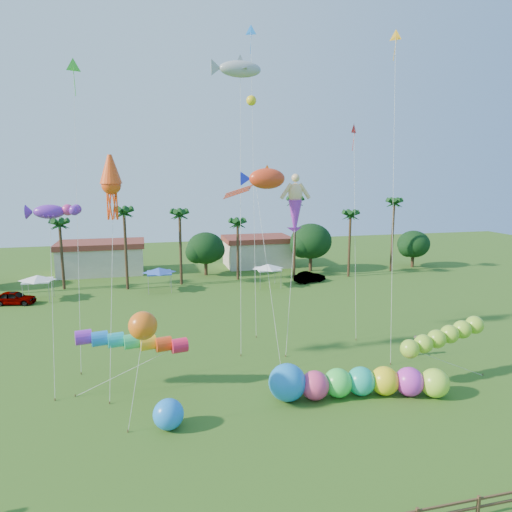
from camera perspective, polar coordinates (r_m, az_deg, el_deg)
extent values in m
plane|color=#285116|center=(26.49, 5.65, -23.53)|extent=(160.00, 160.00, 0.00)
cylinder|color=#3A2819|center=(63.45, -23.09, -0.10)|extent=(0.36, 0.36, 8.50)
cylinder|color=#3A2819|center=(60.54, -15.95, 0.59)|extent=(0.36, 0.36, 10.00)
cylinder|color=#3A2819|center=(61.69, -9.41, 0.78)|extent=(0.36, 0.36, 9.50)
cylinder|color=#3A2819|center=(63.88, -2.29, 0.55)|extent=(0.36, 0.36, 8.00)
cylinder|color=#3A2819|center=(64.75, 4.83, 2.00)|extent=(0.36, 0.36, 11.00)
cylinder|color=#3A2819|center=(66.97, 11.60, 1.23)|extent=(0.36, 0.36, 9.00)
cylinder|color=#3A2819|center=(72.35, 16.68, 2.27)|extent=(0.36, 0.36, 10.50)
sphere|color=#113814|center=(67.12, -6.32, 0.99)|extent=(5.46, 5.46, 5.46)
sphere|color=#113814|center=(69.94, 6.89, 1.87)|extent=(6.30, 6.30, 6.30)
sphere|color=#113814|center=(76.85, 19.09, 1.42)|extent=(5.04, 5.04, 5.04)
cube|color=beige|center=(72.13, -18.72, -0.48)|extent=(12.00, 7.00, 4.00)
cube|color=beige|center=(73.96, 0.12, 0.31)|extent=(10.00, 7.00, 4.00)
pyramid|color=white|center=(59.27, -25.65, -2.45)|extent=(3.00, 3.00, 0.60)
pyramid|color=blue|center=(58.95, -12.03, -1.72)|extent=(3.00, 3.00, 0.60)
pyramid|color=white|center=(60.01, 1.49, -1.28)|extent=(3.00, 3.00, 0.60)
cube|color=brown|center=(24.53, 26.03, -26.29)|extent=(0.12, 0.12, 1.00)
imported|color=#4C4C54|center=(59.10, -27.97, -4.64)|extent=(4.83, 2.69, 1.55)
imported|color=#4C4C54|center=(63.27, 6.73, -2.62)|extent=(4.70, 2.81, 1.46)
imported|color=gray|center=(40.11, 19.35, -10.56)|extent=(1.00, 0.88, 1.74)
sphere|color=#E43C73|center=(31.47, 7.35, -15.75)|extent=(1.93, 1.93, 1.93)
sphere|color=#37EB4B|center=(32.04, 10.19, -15.33)|extent=(1.93, 1.93, 1.93)
sphere|color=#19B393|center=(32.57, 12.98, -15.00)|extent=(1.93, 1.93, 1.93)
sphere|color=yellow|center=(33.00, 15.78, -14.78)|extent=(1.93, 1.93, 1.93)
sphere|color=#D231C8|center=(33.36, 18.62, -14.66)|extent=(1.93, 1.93, 1.93)
sphere|color=#ADF336|center=(33.73, 21.43, -14.55)|extent=(1.93, 1.93, 1.93)
sphere|color=#187DDD|center=(31.07, 3.93, -15.48)|extent=(2.87, 2.87, 2.47)
sphere|color=#1A7EF2|center=(28.58, -10.89, -18.84)|extent=(1.81, 1.81, 1.81)
cylinder|color=#F01A43|center=(32.16, -12.91, -11.13)|extent=(7.40, 1.10, 1.00)
cylinder|color=silver|center=(33.00, -15.73, -13.64)|extent=(6.98, 0.48, 3.15)
cylinder|color=brown|center=(34.15, -21.67, -15.89)|extent=(0.08, 0.08, 0.16)
ellipsoid|color=#8FCD2D|center=(33.81, 18.68, -10.94)|extent=(7.08, 3.61, 1.54)
cylinder|color=silver|center=(36.17, 22.83, -12.19)|extent=(6.45, 0.32, 2.83)
cylinder|color=brown|center=(38.69, 26.50, -13.12)|extent=(0.08, 0.08, 0.16)
sphere|color=orange|center=(26.90, -13.96, -8.45)|extent=(1.72, 1.72, 1.63)
cylinder|color=silver|center=(27.88, -14.85, -14.69)|extent=(1.14, 0.39, 6.23)
cylinder|color=brown|center=(29.13, -15.72, -20.31)|extent=(0.08, 0.08, 0.16)
cylinder|color=silver|center=(38.47, 4.34, -3.00)|extent=(2.03, 4.07, 11.86)
cylinder|color=brown|center=(38.14, 3.73, -12.35)|extent=(0.08, 0.08, 0.16)
ellipsoid|color=red|center=(38.40, 1.39, 9.65)|extent=(4.76, 2.10, 1.92)
cylinder|color=silver|center=(36.28, 2.24, -1.79)|extent=(0.44, 5.93, 14.33)
cylinder|color=brown|center=(35.72, 3.18, -13.96)|extent=(0.08, 0.08, 0.16)
ellipsoid|color=#98A1A6|center=(42.65, -1.99, 22.32)|extent=(5.10, 2.34, 1.76)
cylinder|color=silver|center=(38.60, -1.94, 5.93)|extent=(1.43, 6.28, 23.65)
cylinder|color=brown|center=(38.20, -1.90, -12.30)|extent=(0.08, 0.08, 0.16)
cone|color=#F84914|center=(33.74, -17.65, 8.47)|extent=(1.78, 1.78, 4.34)
cylinder|color=silver|center=(32.30, -17.74, -4.12)|extent=(0.57, 4.82, 13.96)
cylinder|color=brown|center=(32.47, -17.84, -17.07)|extent=(0.08, 0.08, 0.16)
ellipsoid|color=purple|center=(34.58, -24.42, 5.07)|extent=(3.78, 2.37, 1.39)
cylinder|color=silver|center=(33.77, -24.13, -5.50)|extent=(0.14, 3.74, 12.15)
cylinder|color=brown|center=(34.11, -23.83, -16.09)|extent=(0.08, 0.08, 0.16)
cone|color=red|center=(43.59, 12.15, 15.18)|extent=(1.04, 0.87, 1.13)
cylinder|color=silver|center=(42.01, 12.27, 2.62)|extent=(0.76, 3.55, 18.65)
cylinder|color=brown|center=(42.52, 12.39, -10.15)|extent=(0.08, 0.08, 0.16)
cone|color=#ECA218|center=(41.00, 17.06, 24.77)|extent=(0.95, 0.88, 1.08)
cylinder|color=silver|center=(37.45, 16.76, 6.64)|extent=(1.48, 4.29, 25.30)
cylinder|color=brown|center=(38.11, 16.47, -12.79)|extent=(0.08, 0.08, 0.16)
cone|color=#3DD632|center=(39.74, -21.86, 21.13)|extent=(1.27, 0.75, 1.27)
cylinder|color=silver|center=(36.81, -21.44, 4.29)|extent=(0.37, 4.65, 22.70)
cylinder|color=brown|center=(37.37, -21.02, -13.53)|extent=(0.08, 0.08, 0.16)
cone|color=#1C7EFC|center=(45.92, -0.65, 26.29)|extent=(1.16, 0.69, 1.16)
cylinder|color=silver|center=(41.87, -0.31, 8.86)|extent=(0.64, 4.52, 27.42)
cylinder|color=brown|center=(42.22, 0.02, -10.05)|extent=(0.08, 0.08, 0.16)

